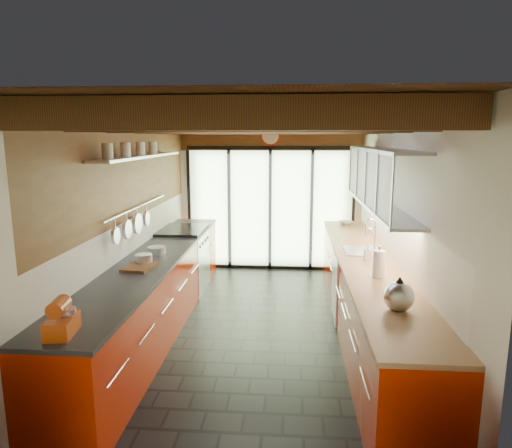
# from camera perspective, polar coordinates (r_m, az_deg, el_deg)

# --- Properties ---
(ground) EXTENTS (5.50, 5.50, 0.00)m
(ground) POSITION_cam_1_polar(r_m,az_deg,el_deg) (5.74, 0.38, -13.13)
(ground) COLOR black
(ground) RESTS_ON ground
(room_shell) EXTENTS (5.50, 5.50, 5.50)m
(room_shell) POSITION_cam_1_polar(r_m,az_deg,el_deg) (5.29, 0.40, 3.48)
(room_shell) COLOR silver
(room_shell) RESTS_ON ground
(ceiling_beams) EXTENTS (3.14, 5.06, 4.90)m
(ceiling_beams) POSITION_cam_1_polar(r_m,az_deg,el_deg) (5.62, 0.70, 12.17)
(ceiling_beams) COLOR #593316
(ceiling_beams) RESTS_ON ground
(glass_door) EXTENTS (2.95, 0.10, 2.90)m
(glass_door) POSITION_cam_1_polar(r_m,az_deg,el_deg) (7.96, 1.80, 5.99)
(glass_door) COLOR #C6EAAD
(glass_door) RESTS_ON ground
(left_counter) EXTENTS (0.68, 5.00, 0.92)m
(left_counter) POSITION_cam_1_polar(r_m,az_deg,el_deg) (5.79, -12.43, -8.26)
(left_counter) COLOR #AD1B00
(left_counter) RESTS_ON ground
(range_stove) EXTENTS (0.66, 0.90, 0.97)m
(range_stove) POSITION_cam_1_polar(r_m,az_deg,el_deg) (7.13, -9.07, -4.44)
(range_stove) COLOR silver
(range_stove) RESTS_ON ground
(right_counter) EXTENTS (0.68, 5.00, 0.92)m
(right_counter) POSITION_cam_1_polar(r_m,az_deg,el_deg) (5.63, 13.59, -8.89)
(right_counter) COLOR #AD1B00
(right_counter) RESTS_ON ground
(sink_assembly) EXTENTS (0.45, 0.52, 0.43)m
(sink_assembly) POSITION_cam_1_polar(r_m,az_deg,el_deg) (5.87, 13.34, -2.98)
(sink_assembly) COLOR silver
(sink_assembly) RESTS_ON right_counter
(upper_cabinets_right) EXTENTS (0.34, 3.00, 3.00)m
(upper_cabinets_right) POSITION_cam_1_polar(r_m,az_deg,el_deg) (5.65, 15.32, 5.57)
(upper_cabinets_right) COLOR silver
(upper_cabinets_right) RESTS_ON ground
(left_wall_fixtures) EXTENTS (0.28, 2.60, 0.96)m
(left_wall_fixtures) POSITION_cam_1_polar(r_m,az_deg,el_deg) (5.70, -14.44, 5.96)
(left_wall_fixtures) COLOR silver
(left_wall_fixtures) RESTS_ON ground
(stand_mixer) EXTENTS (0.22, 0.33, 0.28)m
(stand_mixer) POSITION_cam_1_polar(r_m,az_deg,el_deg) (3.65, -23.08, -10.93)
(stand_mixer) COLOR #C0420F
(stand_mixer) RESTS_ON left_counter
(pot_large) EXTENTS (0.25, 0.25, 0.12)m
(pot_large) POSITION_cam_1_polar(r_m,az_deg,el_deg) (5.27, -13.88, -4.33)
(pot_large) COLOR silver
(pot_large) RESTS_ON left_counter
(pot_small) EXTENTS (0.27, 0.27, 0.09)m
(pot_small) POSITION_cam_1_polar(r_m,az_deg,el_deg) (5.74, -12.31, -3.22)
(pot_small) COLOR silver
(pot_small) RESTS_ON left_counter
(cutting_board) EXTENTS (0.32, 0.42, 0.03)m
(cutting_board) POSITION_cam_1_polar(r_m,az_deg,el_deg) (5.15, -14.37, -5.22)
(cutting_board) COLOR brown
(cutting_board) RESTS_ON left_counter
(kettle) EXTENTS (0.27, 0.32, 0.30)m
(kettle) POSITION_cam_1_polar(r_m,az_deg,el_deg) (3.98, 17.43, -8.43)
(kettle) COLOR silver
(kettle) RESTS_ON right_counter
(paper_towel) EXTENTS (0.14, 0.14, 0.33)m
(paper_towel) POSITION_cam_1_polar(r_m,az_deg,el_deg) (4.81, 15.12, -4.87)
(paper_towel) COLOR white
(paper_towel) RESTS_ON right_counter
(soap_bottle) EXTENTS (0.09, 0.09, 0.19)m
(soap_bottle) POSITION_cam_1_polar(r_m,az_deg,el_deg) (5.46, 13.82, -3.42)
(soap_bottle) COLOR silver
(soap_bottle) RESTS_ON right_counter
(bowl) EXTENTS (0.30, 0.30, 0.06)m
(bowl) POSITION_cam_1_polar(r_m,az_deg,el_deg) (7.61, 11.18, 0.15)
(bowl) COLOR silver
(bowl) RESTS_ON right_counter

